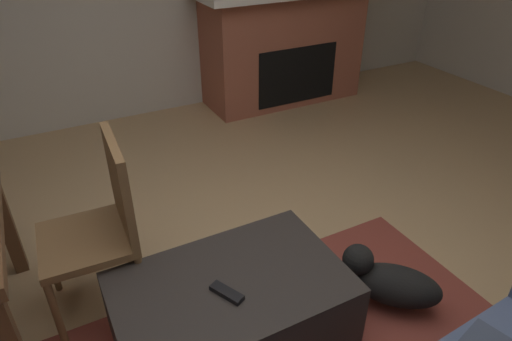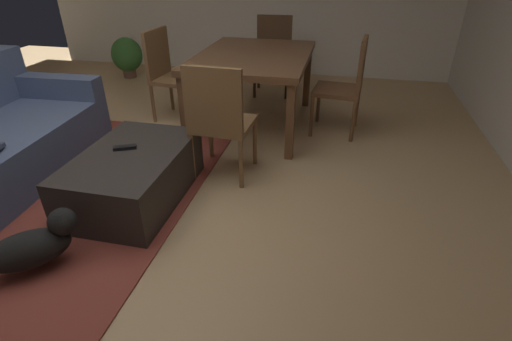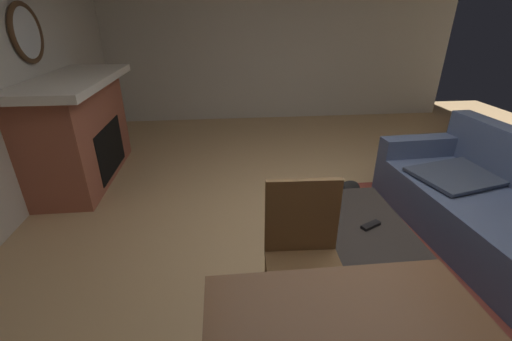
# 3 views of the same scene
# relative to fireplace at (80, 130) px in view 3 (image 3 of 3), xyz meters

# --- Properties ---
(floor) EXTENTS (9.37, 9.37, 0.00)m
(floor) POSITION_rel_fireplace_xyz_m (1.57, 2.56, -0.59)
(floor) COLOR tan
(wall_left) EXTENTS (0.12, 6.27, 2.87)m
(wall_left) POSITION_rel_fireplace_xyz_m (-2.33, 2.56, 0.84)
(wall_left) COLOR beige
(wall_left) RESTS_ON ground
(area_rug) EXTENTS (2.60, 2.00, 0.01)m
(area_rug) POSITION_rel_fireplace_xyz_m (1.79, 3.15, -0.59)
(area_rug) COLOR brown
(area_rug) RESTS_ON ground
(fireplace) EXTENTS (1.84, 0.76, 1.17)m
(fireplace) POSITION_rel_fireplace_xyz_m (0.00, 0.00, 0.00)
(fireplace) COLOR #9E5642
(fireplace) RESTS_ON ground
(round_wall_mirror) EXTENTS (0.58, 0.05, 0.58)m
(round_wall_mirror) POSITION_rel_fireplace_xyz_m (0.00, -0.29, 1.00)
(round_wall_mirror) COLOR #4C331E
(couch) EXTENTS (2.16, 1.07, 0.86)m
(couch) POSITION_rel_fireplace_xyz_m (1.65, 3.80, -0.29)
(couch) COLOR #4C5B7F
(couch) RESTS_ON ground
(ottoman_coffee_table) EXTENTS (1.05, 0.67, 0.38)m
(ottoman_coffee_table) POSITION_rel_fireplace_xyz_m (1.79, 2.56, -0.40)
(ottoman_coffee_table) COLOR #2D2826
(ottoman_coffee_table) RESTS_ON ground
(tv_remote) EXTENTS (0.12, 0.17, 0.02)m
(tv_remote) POSITION_rel_fireplace_xyz_m (1.84, 2.62, -0.20)
(tv_remote) COLOR black
(tv_remote) RESTS_ON ottoman_coffee_table
(dining_chair_west) EXTENTS (0.46, 0.46, 0.93)m
(dining_chair_west) POSITION_rel_fireplace_xyz_m (2.23, 2.03, -0.07)
(dining_chair_west) COLOR brown
(dining_chair_west) RESTS_ON ground
(small_dog) EXTENTS (0.47, 0.48, 0.30)m
(small_dog) POSITION_rel_fireplace_xyz_m (0.99, 2.75, -0.42)
(small_dog) COLOR black
(small_dog) RESTS_ON ground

